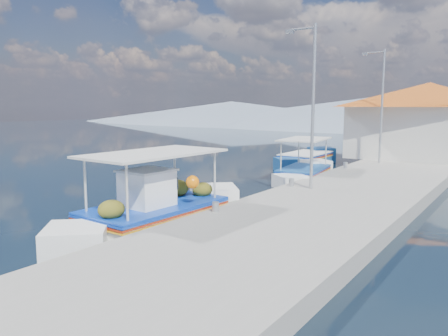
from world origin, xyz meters
The scene contains 9 objects.
ground centered at (0.00, 0.00, 0.00)m, with size 160.00×160.00×0.00m, color black.
quay centered at (5.90, 6.00, 0.25)m, with size 5.00×44.00×0.50m, color gray.
bollards centered at (3.80, 5.25, 0.65)m, with size 0.20×17.20×0.30m.
main_caique centered at (2.31, -3.90, 0.48)m, with size 2.40×7.60×2.50m.
caique_green_canopy centered at (2.46, 6.17, 0.34)m, with size 2.34×5.97×2.25m.
caique_blue_hull centered at (0.38, 10.96, 0.32)m, with size 2.05×6.70×1.19m.
harbor_building centered at (6.20, 15.00, 2.78)m, with size 10.49×10.49×4.40m.
lamp_post_near centered at (4.51, 2.00, 3.85)m, with size 1.21×0.14×6.00m.
lamp_post_far centered at (4.51, 11.00, 3.85)m, with size 1.21×0.14×6.00m.
Camera 1 is at (11.24, -13.29, 3.62)m, focal length 35.56 mm.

